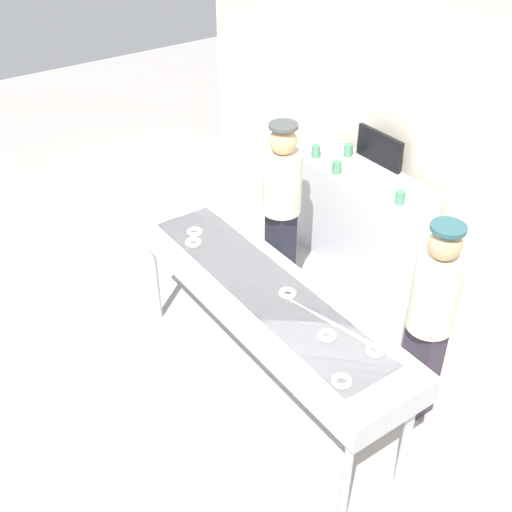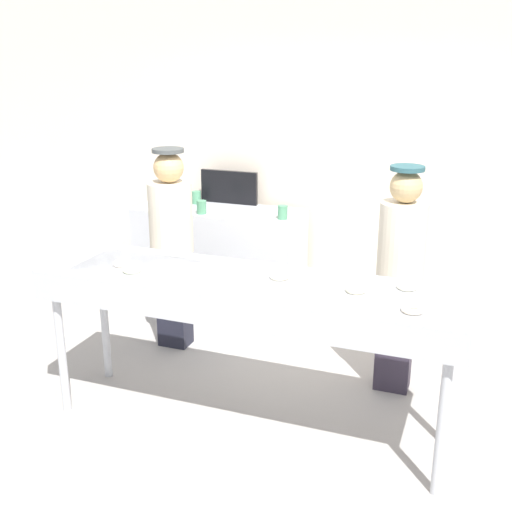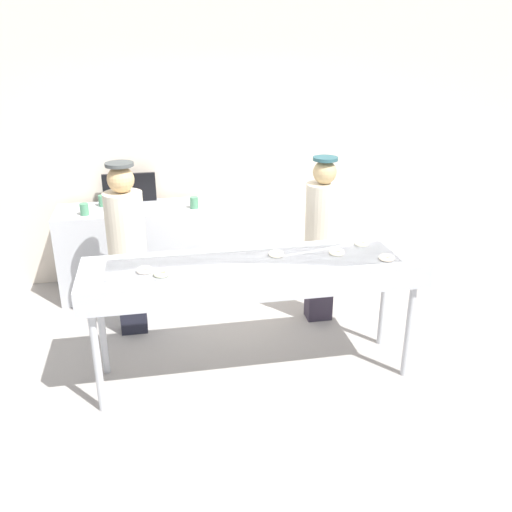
{
  "view_description": "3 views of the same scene",
  "coord_description": "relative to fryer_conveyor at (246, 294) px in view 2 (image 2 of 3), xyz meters",
  "views": [
    {
      "loc": [
        2.81,
        -2.03,
        3.7
      ],
      "look_at": [
        -0.1,
        0.02,
        1.19
      ],
      "focal_mm": 44.93,
      "sensor_mm": 36.0,
      "label": 1
    },
    {
      "loc": [
        1.31,
        -3.32,
        2.32
      ],
      "look_at": [
        0.11,
        -0.12,
        1.2
      ],
      "focal_mm": 44.66,
      "sensor_mm": 36.0,
      "label": 2
    },
    {
      "loc": [
        -0.71,
        -3.75,
        2.62
      ],
      "look_at": [
        0.0,
        -0.05,
        1.07
      ],
      "focal_mm": 38.27,
      "sensor_mm": 36.0,
      "label": 3
    }
  ],
  "objects": [
    {
      "name": "ground_plane",
      "position": [
        0.0,
        0.0,
        -0.91
      ],
      "size": [
        16.0,
        16.0,
        0.0
      ],
      "primitive_type": "plane",
      "color": "#9E9993"
    },
    {
      "name": "back_wall",
      "position": [
        0.0,
        2.23,
        0.62
      ],
      "size": [
        8.0,
        0.12,
        3.07
      ],
      "primitive_type": "cube",
      "color": "beige",
      "rests_on": "ground"
    },
    {
      "name": "fryer_conveyor",
      "position": [
        0.0,
        0.0,
        0.0
      ],
      "size": [
        2.61,
        0.66,
        1.01
      ],
      "color": "#B7BABF",
      "rests_on": "ground"
    },
    {
      "name": "sugar_donut_0",
      "position": [
        0.18,
        0.07,
        0.11
      ],
      "size": [
        0.15,
        0.15,
        0.03
      ],
      "primitive_type": "torus",
      "rotation": [
        0.0,
        0.0,
        0.34
      ],
      "color": "#F8E8C5",
      "rests_on": "fryer_conveyor"
    },
    {
      "name": "sugar_donut_1",
      "position": [
        0.66,
        0.02,
        0.11
      ],
      "size": [
        0.16,
        0.16,
        0.03
      ],
      "primitive_type": "torus",
      "rotation": [
        0.0,
        0.0,
        2.73
      ],
      "color": "#F3E8C3",
      "rests_on": "fryer_conveyor"
    },
    {
      "name": "sugar_donut_2",
      "position": [
        -0.7,
        -0.13,
        0.11
      ],
      "size": [
        0.13,
        0.13,
        0.03
      ],
      "primitive_type": "torus",
      "rotation": [
        0.0,
        0.0,
        1.72
      ],
      "color": "#F0F3C4",
      "rests_on": "fryer_conveyor"
    },
    {
      "name": "sugar_donut_3",
      "position": [
        1.0,
        -0.16,
        0.11
      ],
      "size": [
        0.13,
        0.13,
        0.03
      ],
      "primitive_type": "torus",
      "rotation": [
        0.0,
        0.0,
        0.07
      ],
      "color": "#FBE6C8",
      "rests_on": "fryer_conveyor"
    },
    {
      "name": "sugar_donut_4",
      "position": [
        -0.82,
        -0.05,
        0.11
      ],
      "size": [
        0.14,
        0.14,
        0.03
      ],
      "primitive_type": "torus",
      "rotation": [
        0.0,
        0.0,
        0.25
      ],
      "color": "white",
      "rests_on": "fryer_conveyor"
    },
    {
      "name": "sugar_donut_5",
      "position": [
        0.92,
        0.17,
        0.11
      ],
      "size": [
        0.17,
        0.17,
        0.03
      ],
      "primitive_type": "torus",
      "rotation": [
        0.0,
        0.0,
        2.21
      ],
      "color": "#F0E7C9",
      "rests_on": "fryer_conveyor"
    },
    {
      "name": "worker_baker",
      "position": [
        -0.99,
        0.91,
        0.0
      ],
      "size": [
        0.34,
        0.34,
        1.61
      ],
      "rotation": [
        0.0,
        0.0,
        3.01
      ],
      "color": "#1E1F2C",
      "rests_on": "ground"
    },
    {
      "name": "worker_assistant",
      "position": [
        0.79,
        0.83,
        -0.02
      ],
      "size": [
        0.32,
        0.32,
        1.6
      ],
      "rotation": [
        0.0,
        0.0,
        3.1
      ],
      "color": "#312938",
      "rests_on": "ground"
    },
    {
      "name": "prep_counter",
      "position": [
        -0.97,
        1.78,
        -0.44
      ],
      "size": [
        1.52,
        0.59,
        0.94
      ],
      "primitive_type": "cube",
      "color": "#B7BABF",
      "rests_on": "ground"
    },
    {
      "name": "paper_cup_0",
      "position": [
        -0.32,
        1.65,
        0.09
      ],
      "size": [
        0.08,
        0.08,
        0.12
      ],
      "primitive_type": "cylinder",
      "color": "#4C8C66",
      "rests_on": "prep_counter"
    },
    {
      "name": "paper_cup_1",
      "position": [
        -1.41,
        1.63,
        0.09
      ],
      "size": [
        0.08,
        0.08,
        0.12
      ],
      "primitive_type": "cylinder",
      "color": "#4C8C66",
      "rests_on": "prep_counter"
    },
    {
      "name": "paper_cup_2",
      "position": [
        -1.25,
        1.9,
        0.09
      ],
      "size": [
        0.08,
        0.08,
        0.12
      ],
      "primitive_type": "cylinder",
      "color": "#4C8C66",
      "rests_on": "prep_counter"
    },
    {
      "name": "paper_cup_3",
      "position": [
        -1.04,
        1.58,
        0.09
      ],
      "size": [
        0.08,
        0.08,
        0.12
      ],
      "primitive_type": "cylinder",
      "color": "#4C8C66",
      "rests_on": "prep_counter"
    },
    {
      "name": "menu_display",
      "position": [
        -0.97,
        2.03,
        0.18
      ],
      "size": [
        0.55,
        0.04,
        0.3
      ],
      "primitive_type": "cube",
      "color": "black",
      "rests_on": "prep_counter"
    }
  ]
}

